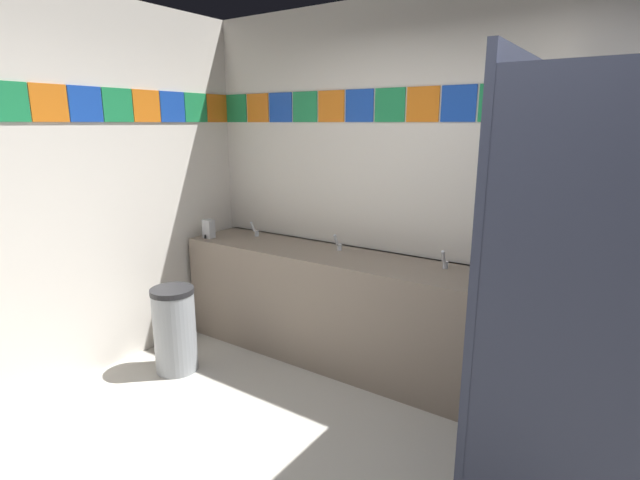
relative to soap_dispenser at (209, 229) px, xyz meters
The scene contains 10 objects.
wall_back 2.20m from the soap_dispenser, 13.34° to the left, with size 4.56×0.09×2.71m.
wall_side 1.35m from the soap_dispenser, 99.73° to the right, with size 0.09×3.45×2.71m.
vanity_counter 1.27m from the soap_dispenser, ahead, with size 2.57×0.58×0.86m.
faucet_left 0.40m from the soap_dispenser, 40.68° to the left, with size 0.04×0.10×0.14m.
faucet_center 1.19m from the soap_dispenser, 12.62° to the left, with size 0.04×0.10×0.14m.
faucet_right 2.03m from the soap_dispenser, ahead, with size 0.04×0.10×0.14m.
soap_dispenser is the anchor object (origin of this frame).
stall_divider 2.83m from the soap_dispenser, 11.97° to the right, with size 0.92×1.56×2.11m.
toilet 3.26m from the soap_dispenser, ahead, with size 0.39×0.49×0.74m.
trash_bin 0.95m from the soap_dispenser, 65.76° to the right, with size 0.32×0.32×0.65m.
Camera 1 is at (0.99, -1.57, 1.84)m, focal length 27.13 mm.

